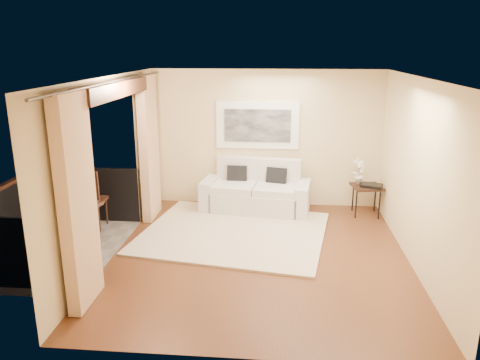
# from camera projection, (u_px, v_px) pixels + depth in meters

# --- Properties ---
(floor) EXTENTS (5.00, 5.00, 0.00)m
(floor) POSITION_uv_depth(u_px,v_px,m) (260.00, 255.00, 7.23)
(floor) COLOR brown
(floor) RESTS_ON ground
(room_shell) EXTENTS (5.00, 6.40, 5.00)m
(room_shell) POSITION_uv_depth(u_px,v_px,m) (114.00, 89.00, 6.72)
(room_shell) COLOR white
(room_shell) RESTS_ON ground
(balcony) EXTENTS (1.81, 2.60, 1.17)m
(balcony) POSITION_uv_depth(u_px,v_px,m) (53.00, 237.00, 7.47)
(balcony) COLOR #605B56
(balcony) RESTS_ON ground
(curtains) EXTENTS (0.16, 4.80, 2.64)m
(curtains) POSITION_uv_depth(u_px,v_px,m) (121.00, 169.00, 7.04)
(curtains) COLOR #D4AA82
(curtains) RESTS_ON ground
(artwork) EXTENTS (1.62, 0.07, 0.92)m
(artwork) POSITION_uv_depth(u_px,v_px,m) (257.00, 125.00, 9.16)
(artwork) COLOR white
(artwork) RESTS_ON room_shell
(rug) EXTENTS (3.43, 3.11, 0.04)m
(rug) POSITION_uv_depth(u_px,v_px,m) (234.00, 233.00, 8.07)
(rug) COLOR beige
(rug) RESTS_ON floor
(sofa) EXTENTS (2.16, 1.13, 0.99)m
(sofa) POSITION_uv_depth(u_px,v_px,m) (256.00, 193.00, 9.16)
(sofa) COLOR silver
(sofa) RESTS_ON floor
(side_table) EXTENTS (0.61, 0.61, 0.58)m
(side_table) POSITION_uv_depth(u_px,v_px,m) (367.00, 189.00, 8.84)
(side_table) COLOR black
(side_table) RESTS_ON floor
(tray) EXTENTS (0.45, 0.40, 0.05)m
(tray) POSITION_uv_depth(u_px,v_px,m) (372.00, 185.00, 8.75)
(tray) COLOR black
(tray) RESTS_ON side_table
(orchid) EXTENTS (0.32, 0.30, 0.51)m
(orchid) POSITION_uv_depth(u_px,v_px,m) (359.00, 171.00, 8.89)
(orchid) COLOR white
(orchid) RESTS_ON side_table
(bistro_table) EXTENTS (0.80, 0.80, 0.81)m
(bistro_table) POSITION_uv_depth(u_px,v_px,m) (72.00, 211.00, 7.05)
(bistro_table) COLOR black
(bistro_table) RESTS_ON balcony
(balcony_chair_far) EXTENTS (0.48, 0.48, 1.09)m
(balcony_chair_far) POSITION_uv_depth(u_px,v_px,m) (88.00, 195.00, 8.07)
(balcony_chair_far) COLOR black
(balcony_chair_far) RESTS_ON balcony
(balcony_chair_near) EXTENTS (0.54, 0.55, 1.06)m
(balcony_chair_near) POSITION_uv_depth(u_px,v_px,m) (36.00, 224.00, 6.80)
(balcony_chair_near) COLOR black
(balcony_chair_near) RESTS_ON balcony
(ice_bucket) EXTENTS (0.18, 0.18, 0.20)m
(ice_bucket) POSITION_uv_depth(u_px,v_px,m) (64.00, 198.00, 7.07)
(ice_bucket) COLOR silver
(ice_bucket) RESTS_ON bistro_table
(candle) EXTENTS (0.06, 0.06, 0.07)m
(candle) POSITION_uv_depth(u_px,v_px,m) (81.00, 200.00, 7.19)
(candle) COLOR red
(candle) RESTS_ON bistro_table
(vase) EXTENTS (0.04, 0.04, 0.18)m
(vase) POSITION_uv_depth(u_px,v_px,m) (63.00, 204.00, 6.84)
(vase) COLOR silver
(vase) RESTS_ON bistro_table
(glass_a) EXTENTS (0.06, 0.06, 0.12)m
(glass_a) POSITION_uv_depth(u_px,v_px,m) (79.00, 203.00, 6.95)
(glass_a) COLOR white
(glass_a) RESTS_ON bistro_table
(glass_b) EXTENTS (0.06, 0.06, 0.12)m
(glass_b) POSITION_uv_depth(u_px,v_px,m) (79.00, 203.00, 6.98)
(glass_b) COLOR silver
(glass_b) RESTS_ON bistro_table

